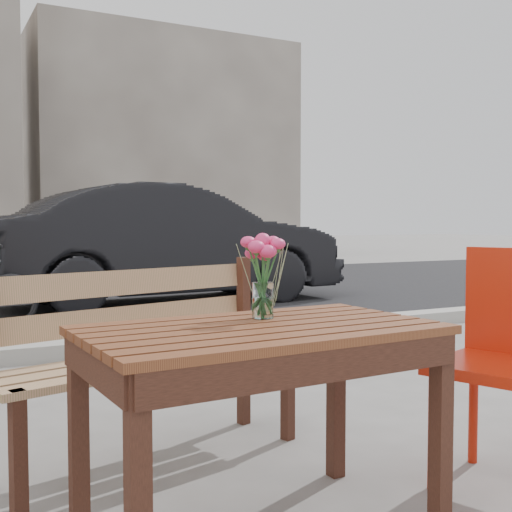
% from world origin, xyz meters
% --- Properties ---
extents(street, '(30.00, 8.12, 0.12)m').
position_xyz_m(street, '(0.00, 5.06, 0.03)').
color(street, black).
rests_on(street, ground).
extents(main_table, '(1.15, 0.70, 0.69)m').
position_xyz_m(main_table, '(0.04, -0.12, 0.58)').
color(main_table, '#562916').
rests_on(main_table, ground).
extents(main_bench, '(1.45, 0.74, 0.87)m').
position_xyz_m(main_bench, '(-0.09, 0.73, 0.53)').
color(main_bench, '#93754C').
rests_on(main_bench, ground).
extents(red_chair, '(0.58, 0.58, 0.92)m').
position_xyz_m(red_chair, '(1.12, -0.17, 0.53)').
color(red_chair, '#AE1E0A').
rests_on(red_chair, ground).
extents(main_vase, '(0.16, 0.16, 0.29)m').
position_xyz_m(main_vase, '(0.12, 0.01, 0.87)').
color(main_vase, white).
rests_on(main_vase, main_table).
extents(parked_car, '(4.57, 1.89, 1.47)m').
position_xyz_m(parked_car, '(1.82, 5.77, 0.74)').
color(parked_car, black).
rests_on(parked_car, ground).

